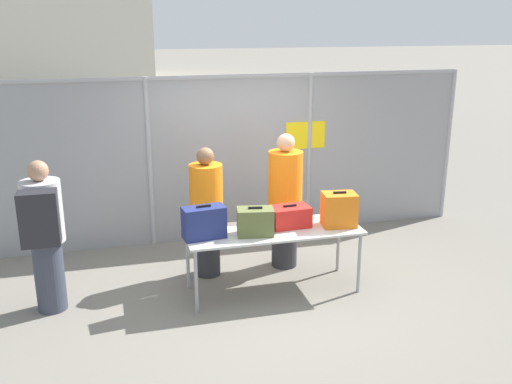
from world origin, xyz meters
TOP-DOWN VIEW (x-y plane):
  - ground_plane at (0.00, 0.00)m, footprint 120.00×120.00m
  - fence_section at (0.01, 1.69)m, footprint 7.09×0.07m
  - inspection_table at (0.06, -0.17)m, footprint 2.04×0.74m
  - suitcase_navy at (-0.75, -0.22)m, footprint 0.49×0.28m
  - suitcase_olive at (-0.18, -0.27)m, footprint 0.44×0.32m
  - suitcase_red at (0.28, -0.11)m, footprint 0.48×0.32m
  - suitcase_orange at (0.85, -0.24)m, footprint 0.42×0.34m
  - traveler_hooded at (-2.44, -0.04)m, footprint 0.42×0.65m
  - security_worker_near at (0.42, 0.49)m, footprint 0.43×0.43m
  - security_worker_far at (-0.60, 0.47)m, footprint 0.41×0.41m
  - utility_trailer at (1.54, 3.44)m, footprint 3.64×2.04m

SIDE VIEW (x-z plane):
  - ground_plane at x=0.00m, z-range 0.00..0.00m
  - utility_trailer at x=1.54m, z-range 0.06..0.77m
  - inspection_table at x=0.06m, z-range 0.33..1.09m
  - security_worker_far at x=-0.60m, z-range 0.03..1.67m
  - suitcase_red at x=0.28m, z-range 0.75..1.02m
  - security_worker_near at x=0.42m, z-range 0.03..1.78m
  - suitcase_olive at x=-0.18m, z-range 0.75..1.09m
  - traveler_hooded at x=-2.44m, z-range 0.09..1.79m
  - suitcase_navy at x=-0.75m, z-range 0.75..1.14m
  - suitcase_orange at x=0.85m, z-range 0.75..1.17m
  - fence_section at x=0.01m, z-range 0.05..2.43m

